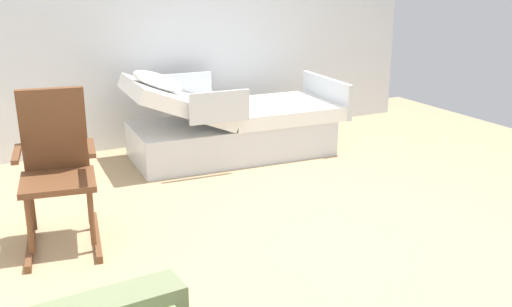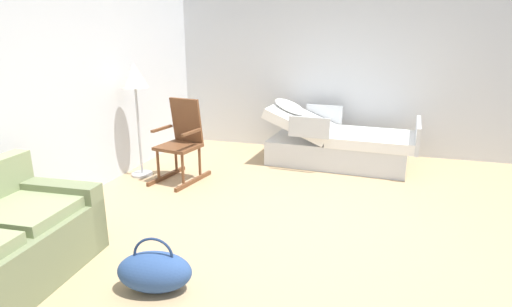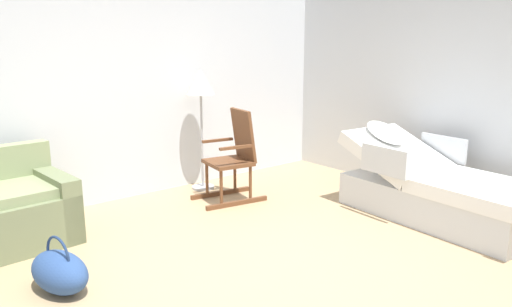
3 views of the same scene
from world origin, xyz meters
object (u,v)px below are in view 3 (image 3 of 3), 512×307
hospital_bed (438,191)px  floor_lamp (201,90)px  duffel_bag (60,271)px  rocking_chair (234,157)px

hospital_bed → floor_lamp: (-1.26, 2.45, 0.93)m
floor_lamp → duffel_bag: size_ratio=2.41×
rocking_chair → hospital_bed: bearing=-56.8°
rocking_chair → floor_lamp: (-0.05, 0.59, 0.72)m
duffel_bag → floor_lamp: bearing=33.7°
rocking_chair → duffel_bag: 2.49m
hospital_bed → duffel_bag: (-3.51, 0.95, -0.14)m
duffel_bag → rocking_chair: bearing=21.6°
hospital_bed → rocking_chair: bearing=123.2°
hospital_bed → duffel_bag: bearing=164.8°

